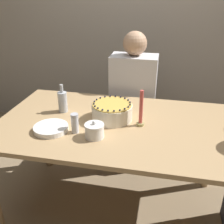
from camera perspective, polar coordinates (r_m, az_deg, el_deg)
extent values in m
plane|color=#8C7556|center=(2.22, 0.40, -19.87)|extent=(12.00, 12.00, 0.00)
cube|color=#ADA393|center=(2.95, 6.27, 20.10)|extent=(8.00, 0.05, 2.60)
cube|color=tan|center=(1.76, 0.47, -2.74)|extent=(1.57, 0.94, 0.03)
cylinder|color=tan|center=(2.51, -14.17, -4.25)|extent=(0.07, 0.07, 0.73)
cylinder|color=tan|center=(2.32, 20.61, -7.81)|extent=(0.07, 0.07, 0.73)
cylinder|color=#EFE5CC|center=(1.78, 0.00, 0.00)|extent=(0.28, 0.28, 0.11)
cylinder|color=gold|center=(1.75, 0.00, 1.68)|extent=(0.27, 0.27, 0.01)
sphere|color=#191E3D|center=(1.73, 3.94, 1.64)|extent=(0.01, 0.01, 0.01)
sphere|color=#191E3D|center=(1.77, 3.93, 2.15)|extent=(0.01, 0.01, 0.01)
sphere|color=#191E3D|center=(1.80, 3.54, 2.62)|extent=(0.01, 0.01, 0.01)
sphere|color=#191E3D|center=(1.83, 2.83, 3.01)|extent=(0.01, 0.01, 0.01)
sphere|color=#191E3D|center=(1.85, 1.88, 3.30)|extent=(0.01, 0.01, 0.01)
sphere|color=#191E3D|center=(1.86, 0.77, 3.46)|extent=(0.01, 0.01, 0.01)
sphere|color=#191E3D|center=(1.86, -0.40, 3.48)|extent=(0.01, 0.01, 0.01)
sphere|color=#191E3D|center=(1.85, -1.54, 3.36)|extent=(0.01, 0.01, 0.01)
sphere|color=#191E3D|center=(1.84, -2.55, 3.11)|extent=(0.01, 0.01, 0.01)
sphere|color=#191E3D|center=(1.81, -3.35, 2.75)|extent=(0.01, 0.01, 0.01)
sphere|color=#191E3D|center=(1.78, -3.84, 2.30)|extent=(0.01, 0.01, 0.01)
sphere|color=#191E3D|center=(1.74, -3.98, 1.80)|extent=(0.01, 0.01, 0.01)
sphere|color=#191E3D|center=(1.71, -3.73, 1.30)|extent=(0.01, 0.01, 0.01)
sphere|color=#191E3D|center=(1.68, -3.08, 0.85)|extent=(0.01, 0.01, 0.01)
sphere|color=#191E3D|center=(1.66, -2.10, 0.51)|extent=(0.01, 0.01, 0.01)
sphere|color=#191E3D|center=(1.64, -0.87, 0.30)|extent=(0.01, 0.01, 0.01)
sphere|color=#191E3D|center=(1.64, 0.45, 0.28)|extent=(0.01, 0.01, 0.01)
sphere|color=#191E3D|center=(1.65, 1.73, 0.42)|extent=(0.01, 0.01, 0.01)
sphere|color=#191E3D|center=(1.67, 2.80, 0.73)|extent=(0.01, 0.01, 0.01)
sphere|color=#191E3D|center=(1.70, 3.56, 1.15)|extent=(0.01, 0.01, 0.01)
cylinder|color=white|center=(1.58, -3.84, -4.27)|extent=(0.11, 0.11, 0.08)
cylinder|color=white|center=(1.56, -3.89, -2.88)|extent=(0.12, 0.12, 0.01)
sphere|color=white|center=(1.55, -3.91, -2.30)|extent=(0.02, 0.02, 0.02)
cylinder|color=white|center=(1.63, -8.06, -2.72)|extent=(0.05, 0.05, 0.11)
cylinder|color=silver|center=(1.60, -8.20, -0.72)|extent=(0.05, 0.05, 0.02)
cylinder|color=white|center=(1.70, -13.10, -3.83)|extent=(0.22, 0.22, 0.01)
cylinder|color=white|center=(1.70, -13.12, -3.59)|extent=(0.22, 0.22, 0.01)
cylinder|color=white|center=(1.70, -13.15, -3.36)|extent=(0.22, 0.22, 0.01)
cylinder|color=white|center=(1.69, -13.18, -3.12)|extent=(0.22, 0.22, 0.01)
cylinder|color=tan|center=(1.73, 6.17, -2.54)|extent=(0.05, 0.05, 0.02)
cylinder|color=#CC4C47|center=(1.68, 6.37, 1.13)|extent=(0.02, 0.02, 0.23)
cylinder|color=#B2B7BC|center=(1.91, -10.68, 2.15)|extent=(0.07, 0.07, 0.15)
cylinder|color=#B2B7BC|center=(1.88, -10.94, 5.03)|extent=(0.02, 0.02, 0.06)
cube|color=#595960|center=(2.59, 4.23, -5.94)|extent=(0.34, 0.34, 0.45)
cube|color=silver|center=(2.36, 4.64, 5.02)|extent=(0.40, 0.24, 0.60)
sphere|color=tan|center=(2.25, 5.02, 14.66)|extent=(0.20, 0.20, 0.20)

